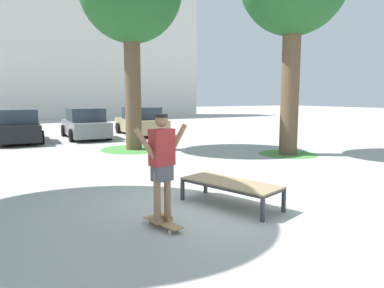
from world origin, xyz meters
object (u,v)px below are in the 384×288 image
at_px(skate_box, 230,184).
at_px(car_grey, 85,124).
at_px(car_tan, 141,122).
at_px(skateboard, 163,223).
at_px(skater, 162,160).
at_px(car_black, 19,127).

distance_m(skate_box, car_grey, 12.62).
relative_size(skate_box, car_tan, 0.48).
height_order(skate_box, car_grey, car_grey).
relative_size(skateboard, skater, 0.49).
relative_size(skater, car_tan, 0.40).
bearing_deg(skateboard, car_tan, 70.71).
bearing_deg(car_black, car_tan, 2.89).
bearing_deg(car_grey, skate_box, -90.25).
xyz_separation_m(skate_box, skateboard, (-1.58, -0.43, -0.34)).
distance_m(skater, car_black, 13.00).
xyz_separation_m(skater, car_black, (-1.35, 12.92, -0.38)).
height_order(car_black, car_grey, same).
xyz_separation_m(skateboard, car_grey, (1.64, 13.05, 0.61)).
xyz_separation_m(skate_box, skater, (-1.58, -0.42, 0.66)).
relative_size(car_black, car_grey, 1.01).
bearing_deg(car_tan, skateboard, -109.29).
distance_m(skater, car_tan, 14.02).
relative_size(car_black, car_tan, 1.01).
relative_size(skate_box, skater, 1.21).
xyz_separation_m(car_black, car_grey, (2.99, 0.12, 0.00)).
bearing_deg(skater, car_grey, 82.83).
bearing_deg(car_tan, car_black, -177.11).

